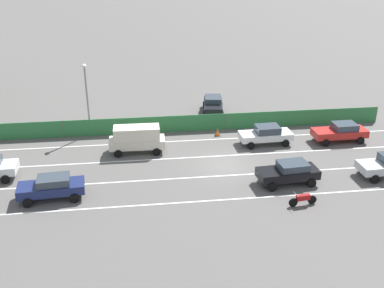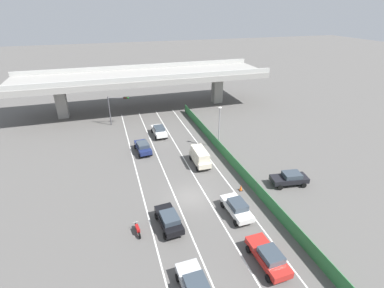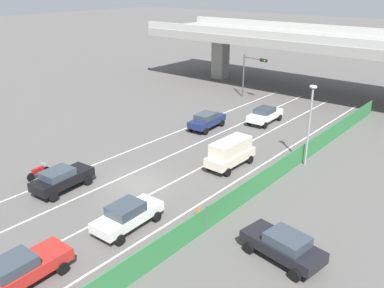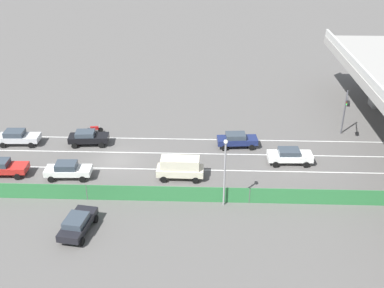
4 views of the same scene
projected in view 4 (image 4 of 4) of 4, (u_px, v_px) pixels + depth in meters
ground_plane at (119, 160)px, 48.03m from camera, size 300.00×300.00×0.00m
lane_line_left_edge at (177, 139)px, 52.37m from camera, size 0.14×47.42×0.01m
lane_line_mid_left at (175, 153)px, 49.35m from camera, size 0.14×47.42×0.01m
lane_line_mid_right at (172, 169)px, 46.33m from camera, size 0.14×47.42×0.01m
lane_line_right_edge at (170, 188)px, 43.31m from camera, size 0.14×47.42×0.01m
green_fence at (168, 194)px, 41.03m from camera, size 0.10×43.52×1.53m
car_sedan_silver at (18, 137)px, 50.84m from camera, size 2.14×4.56×1.64m
car_sedan_black at (88, 137)px, 50.76m from camera, size 2.23×4.41×1.60m
car_van_cream at (180, 167)px, 44.30m from camera, size 1.99×4.50×2.20m
car_hatchback_white at (68, 170)px, 44.56m from camera, size 2.08×4.47×1.61m
car_sedan_white at (290, 155)px, 47.07m from camera, size 2.09×4.56×1.58m
car_sedan_red at (2, 167)px, 44.99m from camera, size 2.06×4.64×1.62m
car_sedan_navy at (237, 139)px, 50.27m from camera, size 2.20×4.45×1.60m
motorcycle at (95, 129)px, 53.65m from camera, size 0.60×1.95×0.93m
parked_sedan_dark at (78, 223)px, 37.04m from camera, size 4.52×2.52×1.58m
traffic_light at (346, 107)px, 50.87m from camera, size 3.65×1.11×5.25m
street_lamp at (225, 166)px, 39.10m from camera, size 0.60×0.36×6.38m
traffic_cone at (102, 188)px, 42.64m from camera, size 0.47×0.47×0.74m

